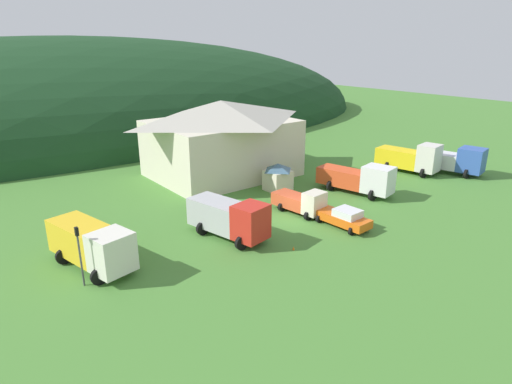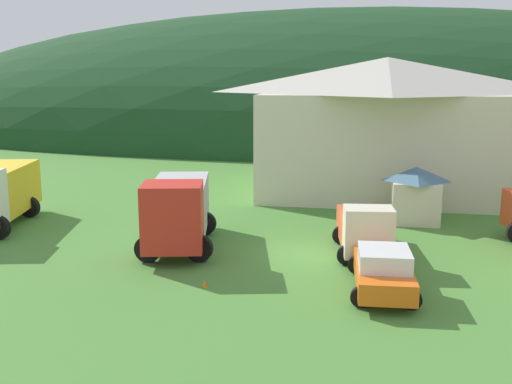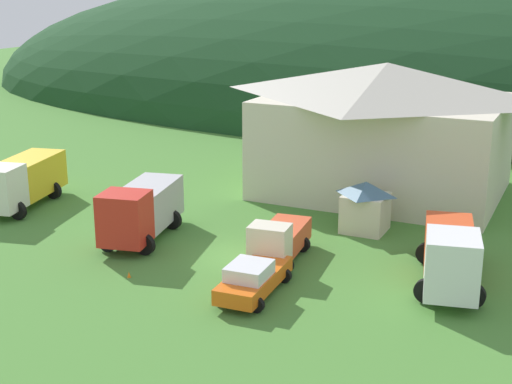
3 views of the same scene
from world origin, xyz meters
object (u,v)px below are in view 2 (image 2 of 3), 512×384
(crane_truck_red, at_px, (178,209))
(service_pickup_orange, at_px, (383,269))
(depot_building, at_px, (385,123))
(light_truck_cream, at_px, (364,229))
(play_shed_cream, at_px, (416,194))
(traffic_cone_near_pickup, at_px, (205,287))

(crane_truck_red, xyz_separation_m, service_pickup_orange, (8.67, -4.01, -0.91))
(depot_building, bearing_deg, light_truck_cream, -94.66)
(play_shed_cream, bearing_deg, crane_truck_red, -148.18)
(crane_truck_red, xyz_separation_m, traffic_cone_near_pickup, (2.45, -4.73, -1.74))
(play_shed_cream, bearing_deg, depot_building, 99.46)
(service_pickup_orange, xyz_separation_m, traffic_cone_near_pickup, (-6.22, -0.72, -0.83))
(light_truck_cream, xyz_separation_m, traffic_cone_near_pickup, (-5.56, -5.02, -1.13))
(service_pickup_orange, bearing_deg, play_shed_cream, 166.63)
(play_shed_cream, relative_size, crane_truck_red, 0.40)
(crane_truck_red, relative_size, traffic_cone_near_pickup, 12.75)
(crane_truck_red, bearing_deg, light_truck_cream, 79.80)
(play_shed_cream, xyz_separation_m, light_truck_cream, (-2.57, -6.27, -0.36))
(crane_truck_red, distance_m, traffic_cone_near_pickup, 5.61)
(light_truck_cream, relative_size, traffic_cone_near_pickup, 9.19)
(traffic_cone_near_pickup, bearing_deg, play_shed_cream, 54.27)
(depot_building, relative_size, crane_truck_red, 2.23)
(play_shed_cream, xyz_separation_m, service_pickup_orange, (-1.91, -10.57, -0.66))
(depot_building, relative_size, light_truck_cream, 3.10)
(light_truck_cream, distance_m, traffic_cone_near_pickup, 7.57)
(depot_building, bearing_deg, play_shed_cream, -80.54)
(service_pickup_orange, distance_m, traffic_cone_near_pickup, 6.31)
(crane_truck_red, bearing_deg, traffic_cone_near_pickup, 15.15)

